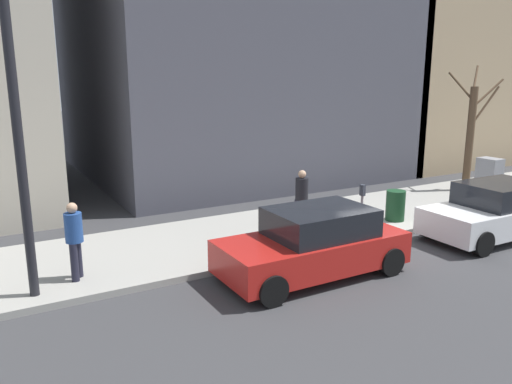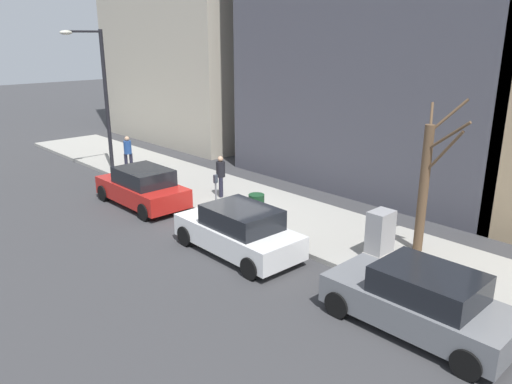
{
  "view_description": "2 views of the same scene",
  "coord_description": "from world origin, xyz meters",
  "px_view_note": "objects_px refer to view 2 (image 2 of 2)",
  "views": [
    {
      "loc": [
        -9.47,
        9.93,
        4.31
      ],
      "look_at": [
        1.85,
        3.46,
        1.3
      ],
      "focal_mm": 35.0,
      "sensor_mm": 36.0,
      "label": 1
    },
    {
      "loc": [
        -10.5,
        -12.89,
        6.38
      ],
      "look_at": [
        0.52,
        -1.14,
        1.31
      ],
      "focal_mm": 35.0,
      "sensor_mm": 36.0,
      "label": 2
    }
  ],
  "objects_px": {
    "parking_meter": "(216,188)",
    "pedestrian_near_meter": "(221,174)",
    "parked_car_red": "(142,187)",
    "streetlamp": "(100,89)",
    "utility_box": "(380,235)",
    "trash_bin": "(256,207)",
    "parked_car_white": "(239,231)",
    "parked_car_grey": "(420,301)",
    "bare_tree": "(426,184)",
    "pedestrian_midblock": "(128,151)"
  },
  "relations": [
    {
      "from": "streetlamp",
      "to": "parking_meter",
      "type": "bearing_deg",
      "value": -88.84
    },
    {
      "from": "pedestrian_midblock",
      "to": "pedestrian_near_meter",
      "type": "bearing_deg",
      "value": -55.14
    },
    {
      "from": "parked_car_grey",
      "to": "bare_tree",
      "type": "bearing_deg",
      "value": 28.69
    },
    {
      "from": "utility_box",
      "to": "pedestrian_near_meter",
      "type": "bearing_deg",
      "value": 87.52
    },
    {
      "from": "streetlamp",
      "to": "pedestrian_near_meter",
      "type": "bearing_deg",
      "value": -79.2
    },
    {
      "from": "streetlamp",
      "to": "pedestrian_midblock",
      "type": "bearing_deg",
      "value": -52.12
    },
    {
      "from": "parking_meter",
      "to": "utility_box",
      "type": "distance_m",
      "value": 6.59
    },
    {
      "from": "utility_box",
      "to": "bare_tree",
      "type": "bearing_deg",
      "value": -23.01
    },
    {
      "from": "trash_bin",
      "to": "utility_box",
      "type": "bearing_deg",
      "value": -85.25
    },
    {
      "from": "parked_car_red",
      "to": "streetlamp",
      "type": "distance_m",
      "value": 6.58
    },
    {
      "from": "utility_box",
      "to": "parked_car_grey",
      "type": "bearing_deg",
      "value": -132.18
    },
    {
      "from": "utility_box",
      "to": "trash_bin",
      "type": "relative_size",
      "value": 1.59
    },
    {
      "from": "parked_car_grey",
      "to": "parked_car_red",
      "type": "distance_m",
      "value": 11.85
    },
    {
      "from": "pedestrian_near_meter",
      "to": "pedestrian_midblock",
      "type": "relative_size",
      "value": 1.0
    },
    {
      "from": "utility_box",
      "to": "streetlamp",
      "type": "xyz_separation_m",
      "value": [
        -1.02,
        14.77,
        3.17
      ]
    },
    {
      "from": "pedestrian_near_meter",
      "to": "trash_bin",
      "type": "bearing_deg",
      "value": -152.64
    },
    {
      "from": "parking_meter",
      "to": "pedestrian_near_meter",
      "type": "height_order",
      "value": "pedestrian_near_meter"
    },
    {
      "from": "parked_car_white",
      "to": "pedestrian_near_meter",
      "type": "relative_size",
      "value": 2.55
    },
    {
      "from": "parked_car_red",
      "to": "utility_box",
      "type": "relative_size",
      "value": 2.94
    },
    {
      "from": "parked_car_red",
      "to": "utility_box",
      "type": "distance_m",
      "value": 9.51
    },
    {
      "from": "bare_tree",
      "to": "trash_bin",
      "type": "distance_m",
      "value": 5.88
    },
    {
      "from": "parked_car_white",
      "to": "parked_car_grey",
      "type": "bearing_deg",
      "value": -86.99
    },
    {
      "from": "parked_car_red",
      "to": "pedestrian_midblock",
      "type": "relative_size",
      "value": 2.53
    },
    {
      "from": "pedestrian_midblock",
      "to": "parked_car_red",
      "type": "bearing_deg",
      "value": -84.67
    },
    {
      "from": "streetlamp",
      "to": "pedestrian_midblock",
      "type": "height_order",
      "value": "streetlamp"
    },
    {
      "from": "parked_car_red",
      "to": "parking_meter",
      "type": "height_order",
      "value": "parked_car_red"
    },
    {
      "from": "parking_meter",
      "to": "bare_tree",
      "type": "xyz_separation_m",
      "value": [
        2.16,
        -7.09,
        1.28
      ]
    },
    {
      "from": "parking_meter",
      "to": "utility_box",
      "type": "xyz_separation_m",
      "value": [
        0.85,
        -6.53,
        -0.13
      ]
    },
    {
      "from": "parked_car_red",
      "to": "pedestrian_near_meter",
      "type": "height_order",
      "value": "pedestrian_near_meter"
    },
    {
      "from": "parked_car_white",
      "to": "parking_meter",
      "type": "height_order",
      "value": "parked_car_white"
    },
    {
      "from": "parking_meter",
      "to": "streetlamp",
      "type": "distance_m",
      "value": 8.78
    },
    {
      "from": "parked_car_white",
      "to": "parking_meter",
      "type": "bearing_deg",
      "value": 62.89
    },
    {
      "from": "pedestrian_near_meter",
      "to": "parked_car_red",
      "type": "bearing_deg",
      "value": 101.99
    },
    {
      "from": "parked_car_grey",
      "to": "streetlamp",
      "type": "distance_m",
      "value": 17.76
    },
    {
      "from": "streetlamp",
      "to": "pedestrian_near_meter",
      "type": "xyz_separation_m",
      "value": [
        1.35,
        -7.08,
        -2.93
      ]
    },
    {
      "from": "utility_box",
      "to": "pedestrian_near_meter",
      "type": "relative_size",
      "value": 0.86
    },
    {
      "from": "bare_tree",
      "to": "pedestrian_near_meter",
      "type": "xyz_separation_m",
      "value": [
        -0.98,
        8.25,
        -1.17
      ]
    },
    {
      "from": "parked_car_white",
      "to": "trash_bin",
      "type": "xyz_separation_m",
      "value": [
        2.2,
        1.56,
        -0.14
      ]
    },
    {
      "from": "bare_tree",
      "to": "parked_car_red",
      "type": "bearing_deg",
      "value": 110.53
    },
    {
      "from": "utility_box",
      "to": "parking_meter",
      "type": "bearing_deg",
      "value": 97.41
    },
    {
      "from": "parked_car_red",
      "to": "pedestrian_near_meter",
      "type": "distance_m",
      "value": 3.11
    },
    {
      "from": "bare_tree",
      "to": "pedestrian_near_meter",
      "type": "distance_m",
      "value": 8.39
    },
    {
      "from": "pedestrian_midblock",
      "to": "parked_car_grey",
      "type": "bearing_deg",
      "value": -68.35
    },
    {
      "from": "parked_car_red",
      "to": "bare_tree",
      "type": "distance_m",
      "value": 10.55
    },
    {
      "from": "parked_car_red",
      "to": "trash_bin",
      "type": "distance_m",
      "value": 4.82
    },
    {
      "from": "pedestrian_near_meter",
      "to": "utility_box",
      "type": "bearing_deg",
      "value": -140.81
    },
    {
      "from": "parking_meter",
      "to": "pedestrian_midblock",
      "type": "xyz_separation_m",
      "value": [
        0.52,
        7.35,
        0.11
      ]
    },
    {
      "from": "parked_car_red",
      "to": "trash_bin",
      "type": "relative_size",
      "value": 4.67
    },
    {
      "from": "utility_box",
      "to": "bare_tree",
      "type": "relative_size",
      "value": 0.31
    },
    {
      "from": "streetlamp",
      "to": "trash_bin",
      "type": "relative_size",
      "value": 7.22
    }
  ]
}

